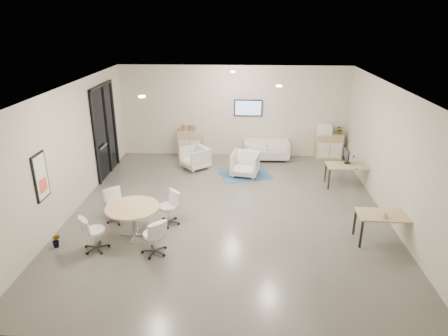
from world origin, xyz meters
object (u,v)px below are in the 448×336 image
armchair_left (195,157)px  loveseat (266,150)px  desk_front (387,217)px  sideboard_left (190,144)px  armchair_right (245,163)px  round_table (133,210)px  sideboard_right (329,146)px  desk_rear (348,167)px

armchair_left → loveseat: bearing=72.7°
desk_front → loveseat: bearing=115.3°
sideboard_left → desk_front: bearing=-47.2°
sideboard_left → armchair_right: (1.98, -1.73, -0.05)m
round_table → sideboard_right: bearing=45.6°
sideboard_left → armchair_left: size_ratio=1.19×
armchair_left → sideboard_right: bearing=63.8°
sideboard_left → desk_rear: sideboard_left is taller
armchair_left → armchair_right: bearing=31.2°
desk_rear → armchair_left: bearing=164.7°
sideboard_left → loveseat: bearing=-3.2°
sideboard_right → armchair_left: sideboard_right is taller
armchair_left → round_table: 4.50m
sideboard_right → armchair_left: size_ratio=1.15×
armchair_right → desk_front: 4.95m
loveseat → round_table: size_ratio=1.29×
armchair_right → round_table: size_ratio=0.69×
loveseat → desk_rear: loveseat is taller
desk_rear → sideboard_left: bearing=153.6°
sideboard_right → desk_front: bearing=-87.8°
sideboard_left → desk_rear: (5.01, -2.41, 0.12)m
armchair_left → sideboard_left: bearing=154.5°
desk_front → round_table: bearing=-178.2°
armchair_right → desk_front: size_ratio=0.64×
loveseat → desk_rear: (2.29, -2.26, 0.28)m
sideboard_left → desk_rear: 5.56m
sideboard_right → desk_rear: bearing=-87.5°
sideboard_right → armchair_left: bearing=-165.6°
sideboard_right → armchair_right: bearing=-149.5°
sideboard_right → desk_rear: size_ratio=0.72×
loveseat → desk_front: bearing=-67.8°
desk_rear → armchair_right: bearing=166.7°
sideboard_right → loveseat: size_ratio=0.58×
sideboard_left → round_table: sideboard_left is taller
sideboard_left → desk_front: (5.12, -5.54, 0.14)m
sideboard_right → desk_front: (0.22, -5.54, 0.15)m
loveseat → armchair_right: 1.75m
round_table → desk_rear: bearing=29.7°
sideboard_left → loveseat: size_ratio=0.60×
sideboard_left → round_table: bearing=-95.7°
loveseat → desk_rear: 3.23m
armchair_left → armchair_right: 1.74m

